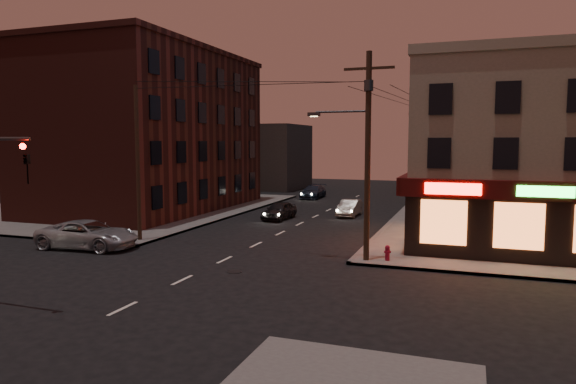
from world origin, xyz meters
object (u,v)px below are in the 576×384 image
at_px(suv_cross, 88,235).
at_px(sedan_mid, 350,208).
at_px(sedan_near, 279,211).
at_px(sedan_far, 313,192).
at_px(fire_hydrant, 387,252).

height_order(suv_cross, sedan_mid, suv_cross).
bearing_deg(sedan_mid, suv_cross, -121.66).
distance_m(sedan_near, sedan_mid, 5.86).
distance_m(suv_cross, sedan_far, 28.91).
distance_m(suv_cross, sedan_mid, 20.28).
distance_m(sedan_mid, fire_hydrant, 16.01).
bearing_deg(sedan_far, suv_cross, -99.20).
relative_size(sedan_near, sedan_mid, 1.02).
xyz_separation_m(suv_cross, sedan_far, (4.40, 28.57, -0.09)).
bearing_deg(sedan_near, sedan_mid, 41.02).
bearing_deg(sedan_far, sedan_near, -83.46).
relative_size(suv_cross, fire_hydrant, 7.39).
height_order(sedan_mid, sedan_far, sedan_far).
bearing_deg(suv_cross, sedan_far, -12.94).
xyz_separation_m(suv_cross, fire_hydrant, (16.20, 2.00, -0.21)).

